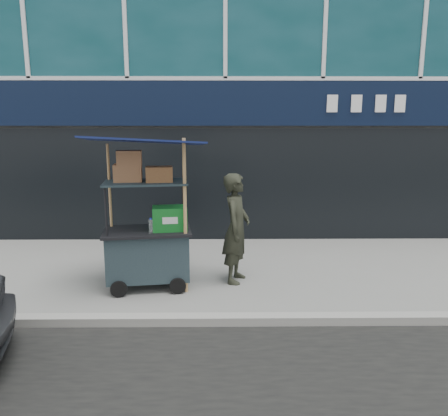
{
  "coord_description": "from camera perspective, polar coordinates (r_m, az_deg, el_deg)",
  "views": [
    {
      "loc": [
        -0.13,
        -5.38,
        2.55
      ],
      "look_at": [
        -0.06,
        1.2,
        1.24
      ],
      "focal_mm": 35.0,
      "sensor_mm": 36.0,
      "label": 1
    }
  ],
  "objects": [
    {
      "name": "ground",
      "position": [
        5.95,
        0.69,
        -14.07
      ],
      "size": [
        80.0,
        80.0,
        0.0
      ],
      "primitive_type": "plane",
      "color": "slate",
      "rests_on": "ground"
    },
    {
      "name": "curb",
      "position": [
        5.75,
        0.74,
        -14.38
      ],
      "size": [
        80.0,
        0.18,
        0.12
      ],
      "primitive_type": "cube",
      "color": "gray",
      "rests_on": "ground"
    },
    {
      "name": "vendor_cart",
      "position": [
        6.8,
        -9.81,
        -3.52
      ],
      "size": [
        1.9,
        1.46,
        2.36
      ],
      "rotation": [
        0.0,
        0.0,
        0.14
      ],
      "color": "#19262B",
      "rests_on": "ground"
    },
    {
      "name": "vendor_man",
      "position": [
        6.94,
        1.62,
        -2.66
      ],
      "size": [
        0.58,
        0.73,
        1.75
      ],
      "primitive_type": "imported",
      "rotation": [
        0.0,
        0.0,
        1.3
      ],
      "color": "black",
      "rests_on": "ground"
    }
  ]
}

